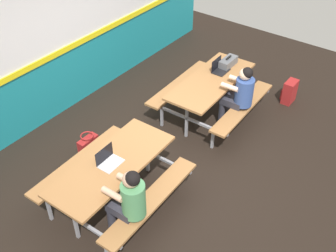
% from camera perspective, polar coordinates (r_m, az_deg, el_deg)
% --- Properties ---
extents(ground_plane, '(10.00, 10.00, 0.02)m').
position_cam_1_polar(ground_plane, '(6.64, 1.53, -4.49)').
color(ground_plane, black).
extents(accent_backdrop, '(8.00, 0.14, 2.60)m').
position_cam_1_polar(accent_backdrop, '(7.36, -14.64, 10.91)').
color(accent_backdrop, teal).
rests_on(accent_backdrop, ground).
extents(picnic_table_left, '(1.89, 1.60, 0.74)m').
position_cam_1_polar(picnic_table_left, '(5.63, -7.63, -6.35)').
color(picnic_table_left, '#9E6B3D').
rests_on(picnic_table_left, ground).
extents(picnic_table_right, '(1.89, 1.60, 0.74)m').
position_cam_1_polar(picnic_table_right, '(7.22, 5.92, 5.25)').
color(picnic_table_right, '#9E6B3D').
rests_on(picnic_table_right, ground).
extents(student_nearer, '(0.37, 0.53, 1.21)m').
position_cam_1_polar(student_nearer, '(5.10, -5.46, -10.03)').
color(student_nearer, '#2D2D38').
rests_on(student_nearer, ground).
extents(student_further, '(0.37, 0.53, 1.21)m').
position_cam_1_polar(student_further, '(6.93, 9.85, 4.56)').
color(student_further, '#2D2D38').
rests_on(student_further, ground).
extents(laptop_silver, '(0.33, 0.23, 0.22)m').
position_cam_1_polar(laptop_silver, '(5.49, -8.21, -4.71)').
color(laptop_silver, silver).
rests_on(laptop_silver, picnic_table_left).
extents(laptop_dark, '(0.33, 0.23, 0.22)m').
position_cam_1_polar(laptop_dark, '(7.38, 7.11, 7.88)').
color(laptop_dark, black).
rests_on(laptop_dark, picnic_table_right).
extents(toolbox_grey, '(0.40, 0.18, 0.18)m').
position_cam_1_polar(toolbox_grey, '(7.55, 8.31, 8.71)').
color(toolbox_grey, '#595B60').
rests_on(toolbox_grey, picnic_table_right).
extents(backpack_dark, '(0.30, 0.22, 0.44)m').
position_cam_1_polar(backpack_dark, '(8.06, 16.40, 4.55)').
color(backpack_dark, maroon).
rests_on(backpack_dark, ground).
extents(tote_bag_bright, '(0.34, 0.21, 0.43)m').
position_cam_1_polar(tote_bag_bright, '(6.66, -10.89, -2.83)').
color(tote_bag_bright, maroon).
rests_on(tote_bag_bright, ground).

